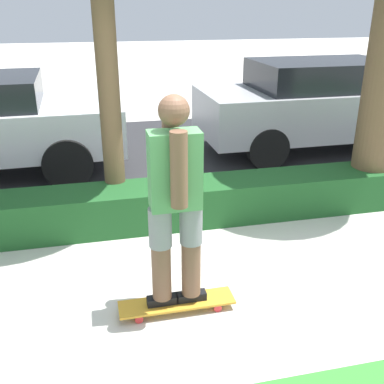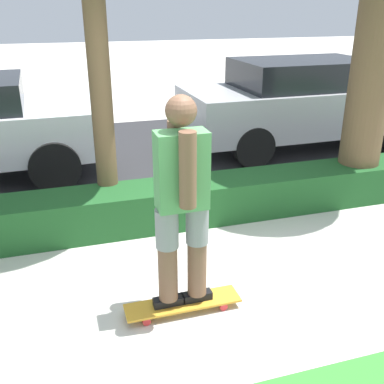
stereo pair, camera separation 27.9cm
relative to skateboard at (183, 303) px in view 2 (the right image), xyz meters
name	(u,v)px [view 2 (the right image)]	position (x,y,z in m)	size (l,w,h in m)	color
ground_plane	(232,296)	(0.48, 0.07, -0.07)	(60.00, 60.00, 0.00)	beige
street_asphalt	(142,156)	(0.48, 4.27, -0.07)	(15.07, 5.00, 0.01)	#2D2D30
hedge_row	(183,202)	(0.48, 1.67, 0.17)	(15.07, 0.60, 0.49)	#1E5123
skateboard	(183,303)	(0.00, 0.00, 0.00)	(0.99, 0.24, 0.09)	gold
skater_person	(182,201)	(0.00, 0.00, 0.96)	(0.51, 0.46, 1.77)	black
parked_car_middle	(306,102)	(3.44, 4.03, 0.75)	(4.45, 1.82, 1.56)	#B7B7BC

